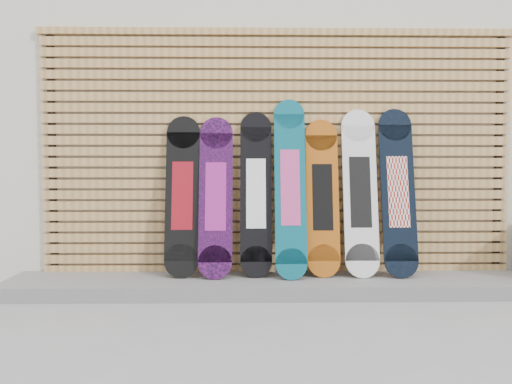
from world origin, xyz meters
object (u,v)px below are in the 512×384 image
(snowboard_1, at_px, (216,196))
(snowboard_5, at_px, (360,192))
(snowboard_4, at_px, (322,197))
(snowboard_2, at_px, (256,193))
(snowboard_3, at_px, (290,187))
(snowboard_6, at_px, (398,192))
(snowboard_0, at_px, (182,196))

(snowboard_1, bearing_deg, snowboard_5, 0.81)
(snowboard_1, relative_size, snowboard_4, 1.01)
(snowboard_2, bearing_deg, snowboard_3, -8.65)
(snowboard_1, relative_size, snowboard_2, 0.97)
(snowboard_5, bearing_deg, snowboard_2, 179.18)
(snowboard_3, xyz_separation_m, snowboard_6, (0.94, 0.02, -0.04))
(snowboard_0, relative_size, snowboard_4, 1.02)
(snowboard_1, height_order, snowboard_2, snowboard_2)
(snowboard_6, bearing_deg, snowboard_2, 178.95)
(snowboard_2, bearing_deg, snowboard_0, -179.74)
(snowboard_3, bearing_deg, snowboard_0, 177.43)
(snowboard_2, relative_size, snowboard_3, 0.93)
(snowboard_3, height_order, snowboard_5, snowboard_3)
(snowboard_1, bearing_deg, snowboard_6, 0.28)
(snowboard_5, bearing_deg, snowboard_3, -177.02)
(snowboard_3, xyz_separation_m, snowboard_5, (0.61, 0.03, -0.04))
(snowboard_3, distance_m, snowboard_4, 0.30)
(snowboard_2, bearing_deg, snowboard_4, -0.01)
(snowboard_1, distance_m, snowboard_6, 1.58)
(snowboard_3, bearing_deg, snowboard_4, 8.89)
(snowboard_2, bearing_deg, snowboard_6, -1.05)
(snowboard_0, xyz_separation_m, snowboard_6, (1.87, -0.02, 0.03))
(snowboard_6, bearing_deg, snowboard_3, -178.66)
(snowboard_1, height_order, snowboard_3, snowboard_3)
(snowboard_4, bearing_deg, snowboard_5, -2.25)
(snowboard_4, bearing_deg, snowboard_3, -171.11)
(snowboard_1, height_order, snowboard_5, snowboard_5)
(snowboard_0, distance_m, snowboard_3, 0.94)
(snowboard_2, height_order, snowboard_4, snowboard_2)
(snowboard_0, distance_m, snowboard_1, 0.29)
(snowboard_0, relative_size, snowboard_5, 0.96)
(snowboard_1, bearing_deg, snowboard_2, 5.02)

